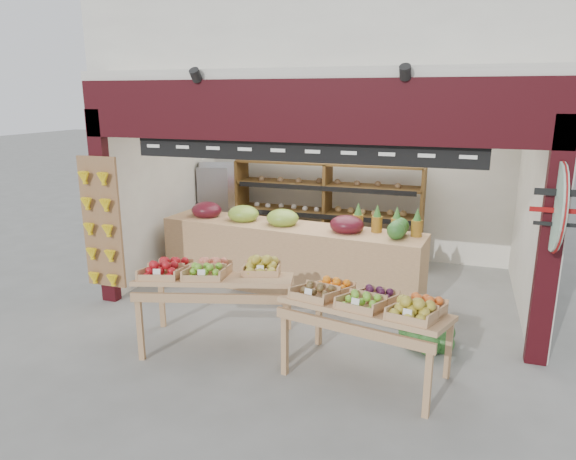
{
  "coord_description": "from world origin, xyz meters",
  "views": [
    {
      "loc": [
        1.83,
        -6.7,
        2.82
      ],
      "look_at": [
        -0.39,
        -0.2,
        1.01
      ],
      "focal_mm": 32.0,
      "sensor_mm": 36.0,
      "label": 1
    }
  ],
  "objects_px": {
    "cardboard_stack": "(238,253)",
    "display_table_right": "(368,304)",
    "display_table_left": "(208,275)",
    "watermelon_pile": "(428,333)",
    "mid_counter": "(288,255)",
    "refrigerator": "(221,205)",
    "back_shelving": "(327,192)"
  },
  "relations": [
    {
      "from": "back_shelving",
      "to": "watermelon_pile",
      "type": "height_order",
      "value": "back_shelving"
    },
    {
      "from": "back_shelving",
      "to": "display_table_right",
      "type": "relative_size",
      "value": 1.87
    },
    {
      "from": "display_table_right",
      "to": "watermelon_pile",
      "type": "relative_size",
      "value": 2.71
    },
    {
      "from": "back_shelving",
      "to": "refrigerator",
      "type": "bearing_deg",
      "value": 178.59
    },
    {
      "from": "display_table_left",
      "to": "refrigerator",
      "type": "bearing_deg",
      "value": 113.78
    },
    {
      "from": "refrigerator",
      "to": "mid_counter",
      "type": "xyz_separation_m",
      "value": [
        1.88,
        -1.63,
        -0.3
      ]
    },
    {
      "from": "cardboard_stack",
      "to": "display_table_left",
      "type": "bearing_deg",
      "value": -72.71
    },
    {
      "from": "back_shelving",
      "to": "refrigerator",
      "type": "relative_size",
      "value": 1.94
    },
    {
      "from": "refrigerator",
      "to": "watermelon_pile",
      "type": "xyz_separation_m",
      "value": [
        4.0,
        -2.87,
        -0.67
      ]
    },
    {
      "from": "back_shelving",
      "to": "watermelon_pile",
      "type": "bearing_deg",
      "value": -55.44
    },
    {
      "from": "cardboard_stack",
      "to": "display_table_right",
      "type": "distance_m",
      "value": 3.9
    },
    {
      "from": "watermelon_pile",
      "to": "refrigerator",
      "type": "bearing_deg",
      "value": 144.32
    },
    {
      "from": "display_table_right",
      "to": "cardboard_stack",
      "type": "bearing_deg",
      "value": 133.99
    },
    {
      "from": "cardboard_stack",
      "to": "mid_counter",
      "type": "height_order",
      "value": "mid_counter"
    },
    {
      "from": "display_table_right",
      "to": "watermelon_pile",
      "type": "xyz_separation_m",
      "value": [
        0.56,
        0.86,
        -0.63
      ]
    },
    {
      "from": "refrigerator",
      "to": "watermelon_pile",
      "type": "bearing_deg",
      "value": -52.21
    },
    {
      "from": "display_table_left",
      "to": "display_table_right",
      "type": "distance_m",
      "value": 1.88
    },
    {
      "from": "refrigerator",
      "to": "cardboard_stack",
      "type": "relative_size",
      "value": 1.7
    },
    {
      "from": "cardboard_stack",
      "to": "display_table_right",
      "type": "height_order",
      "value": "display_table_right"
    },
    {
      "from": "cardboard_stack",
      "to": "mid_counter",
      "type": "distance_m",
      "value": 1.35
    },
    {
      "from": "watermelon_pile",
      "to": "display_table_left",
      "type": "bearing_deg",
      "value": -164.05
    },
    {
      "from": "back_shelving",
      "to": "display_table_left",
      "type": "bearing_deg",
      "value": -97.84
    },
    {
      "from": "refrigerator",
      "to": "display_table_right",
      "type": "xyz_separation_m",
      "value": [
        3.44,
        -3.73,
        -0.04
      ]
    },
    {
      "from": "display_table_right",
      "to": "display_table_left",
      "type": "bearing_deg",
      "value": 174.85
    },
    {
      "from": "refrigerator",
      "to": "watermelon_pile",
      "type": "height_order",
      "value": "refrigerator"
    },
    {
      "from": "mid_counter",
      "to": "display_table_left",
      "type": "distance_m",
      "value": 1.98
    },
    {
      "from": "display_table_left",
      "to": "watermelon_pile",
      "type": "relative_size",
      "value": 2.96
    },
    {
      "from": "display_table_left",
      "to": "display_table_right",
      "type": "bearing_deg",
      "value": -5.15
    },
    {
      "from": "back_shelving",
      "to": "mid_counter",
      "type": "xyz_separation_m",
      "value": [
        -0.17,
        -1.58,
        -0.68
      ]
    },
    {
      "from": "refrigerator",
      "to": "display_table_left",
      "type": "height_order",
      "value": "refrigerator"
    },
    {
      "from": "display_table_right",
      "to": "watermelon_pile",
      "type": "distance_m",
      "value": 1.21
    },
    {
      "from": "display_table_left",
      "to": "display_table_right",
      "type": "relative_size",
      "value": 1.09
    }
  ]
}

